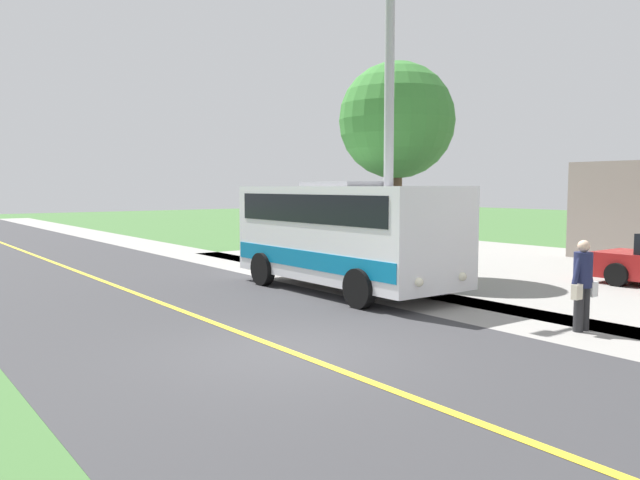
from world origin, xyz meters
TOP-DOWN VIEW (x-y plane):
  - ground_plane at (0.00, 0.00)m, footprint 120.00×120.00m
  - road_surface at (0.00, 0.00)m, footprint 8.00×100.00m
  - sidewalk at (-5.20, 0.00)m, footprint 2.40×100.00m
  - road_centre_line at (0.00, 0.00)m, footprint 0.16×100.00m
  - shuttle_bus_front at (-4.54, -4.23)m, footprint 2.73×6.75m
  - pedestrian_with_bags at (-5.23, 1.99)m, footprint 0.72×0.34m
  - street_light_pole at (-4.88, -3.10)m, footprint 1.97×0.24m
  - tree_curbside at (-7.40, -5.38)m, footprint 3.43×3.43m

SIDE VIEW (x-z plane):
  - ground_plane at x=0.00m, z-range 0.00..0.00m
  - sidewalk at x=-5.20m, z-range 0.00..0.01m
  - road_surface at x=0.00m, z-range 0.00..0.01m
  - road_centre_line at x=0.00m, z-range 0.01..0.01m
  - pedestrian_with_bags at x=-5.23m, z-range 0.06..1.78m
  - shuttle_bus_front at x=-4.54m, z-range 0.14..2.97m
  - street_light_pole at x=-4.88m, z-range 0.41..8.27m
  - tree_curbside at x=-7.40m, z-range 1.44..7.80m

